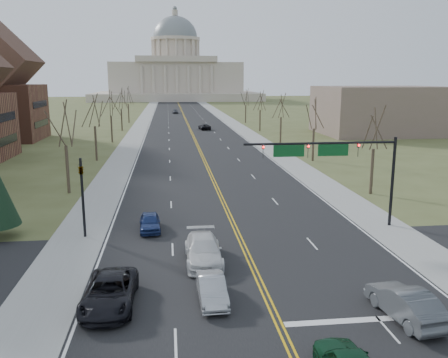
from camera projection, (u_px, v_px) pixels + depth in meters
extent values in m
plane|color=#494F27|center=(275.00, 315.00, 23.81)|extent=(600.00, 600.00, 0.00)
cube|color=black|center=(187.00, 121.00, 130.66)|extent=(20.00, 380.00, 0.01)
cube|color=black|center=(254.00, 268.00, 29.64)|extent=(120.00, 14.00, 0.01)
cube|color=gray|center=(143.00, 122.00, 129.29)|extent=(4.00, 380.00, 0.03)
cube|color=gray|center=(230.00, 121.00, 132.04)|extent=(4.00, 380.00, 0.03)
cube|color=gold|center=(187.00, 121.00, 130.66)|extent=(0.42, 380.00, 0.01)
cube|color=silver|center=(151.00, 122.00, 129.54)|extent=(0.15, 380.00, 0.01)
cube|color=silver|center=(222.00, 121.00, 131.78)|extent=(0.15, 380.00, 0.01)
cube|color=silver|center=(378.00, 319.00, 23.41)|extent=(9.50, 0.50, 0.01)
cube|color=#BEB09F|center=(177.00, 96.00, 266.24)|extent=(90.00, 60.00, 4.00)
cube|color=#BEB09F|center=(176.00, 78.00, 264.16)|extent=(70.00, 40.00, 16.00)
cube|color=#BEB09F|center=(177.00, 59.00, 242.27)|extent=(42.00, 3.00, 3.00)
cylinder|color=#BEB09F|center=(176.00, 52.00, 261.24)|extent=(24.00, 24.00, 12.00)
cylinder|color=#BEB09F|center=(175.00, 39.00, 259.83)|extent=(27.00, 27.00, 1.60)
ellipsoid|color=slate|center=(175.00, 38.00, 259.66)|extent=(24.00, 24.00, 22.80)
cylinder|color=#BEB09F|center=(175.00, 13.00, 256.98)|extent=(3.20, 3.20, 3.00)
sphere|color=slate|center=(175.00, 8.00, 256.50)|extent=(2.40, 2.40, 2.40)
cylinder|color=black|center=(392.00, 182.00, 37.61)|extent=(0.24, 0.24, 7.20)
cylinder|color=black|center=(321.00, 143.00, 36.26)|extent=(12.00, 0.18, 0.18)
imported|color=black|center=(358.00, 150.00, 36.71)|extent=(0.35, 0.40, 1.10)
sphere|color=#FF0C0C|center=(359.00, 145.00, 36.50)|extent=(0.18, 0.18, 0.18)
imported|color=black|center=(308.00, 151.00, 36.26)|extent=(0.35, 0.40, 1.10)
sphere|color=#FF0C0C|center=(309.00, 146.00, 36.04)|extent=(0.18, 0.18, 0.18)
imported|color=black|center=(263.00, 151.00, 35.86)|extent=(0.35, 0.40, 1.10)
sphere|color=#FF0C0C|center=(263.00, 147.00, 35.64)|extent=(0.18, 0.18, 0.18)
cube|color=#0C4C1E|center=(333.00, 150.00, 36.49)|extent=(2.40, 0.12, 0.90)
cube|color=#0C4C1E|center=(289.00, 151.00, 36.08)|extent=(2.40, 0.12, 0.90)
cylinder|color=black|center=(83.00, 198.00, 34.99)|extent=(0.20, 0.20, 6.00)
imported|color=black|center=(81.00, 169.00, 34.53)|extent=(0.32, 0.36, 0.99)
cylinder|color=#362920|center=(372.00, 171.00, 48.42)|extent=(0.32, 0.32, 4.68)
cylinder|color=#362920|center=(68.00, 170.00, 48.72)|extent=(0.32, 0.32, 4.95)
cylinder|color=#362920|center=(313.00, 145.00, 67.84)|extent=(0.32, 0.32, 4.68)
cylinder|color=#362920|center=(96.00, 144.00, 68.15)|extent=(0.32, 0.32, 4.95)
cylinder|color=#362920|center=(281.00, 130.00, 87.27)|extent=(0.32, 0.32, 4.68)
cylinder|color=#362920|center=(112.00, 129.00, 87.58)|extent=(0.32, 0.32, 4.95)
cylinder|color=#362920|center=(260.00, 121.00, 106.70)|extent=(0.32, 0.32, 4.68)
cylinder|color=#362920|center=(122.00, 120.00, 107.00)|extent=(0.32, 0.32, 4.95)
cylinder|color=#362920|center=(246.00, 114.00, 126.13)|extent=(0.32, 0.32, 4.68)
cylinder|color=#362920|center=(129.00, 113.00, 126.43)|extent=(0.32, 0.32, 4.95)
cube|color=black|center=(6.00, 141.00, 68.53)|extent=(0.10, 9.80, 1.20)
cube|color=black|center=(4.00, 117.00, 67.84)|extent=(0.10, 9.80, 1.20)
cube|color=black|center=(42.00, 123.00, 91.67)|extent=(0.10, 9.80, 1.20)
cube|color=black|center=(40.00, 104.00, 90.90)|extent=(0.10, 9.80, 1.20)
cube|color=#6C5B4D|center=(380.00, 110.00, 101.18)|extent=(25.00, 20.00, 10.00)
imported|color=#494D51|center=(405.00, 303.00, 23.32)|extent=(2.35, 5.12, 1.63)
imported|color=#95989D|center=(212.00, 289.00, 25.19)|extent=(1.52, 4.07, 1.33)
imported|color=black|center=(110.00, 292.00, 24.59)|extent=(2.76, 5.69, 1.56)
imported|color=silver|center=(203.00, 250.00, 30.50)|extent=(2.31, 5.63, 1.63)
imported|color=navy|center=(150.00, 222.00, 36.93)|extent=(1.77, 4.01, 1.34)
imported|color=black|center=(204.00, 127.00, 109.78)|extent=(2.85, 5.05, 1.33)
imported|color=#575860|center=(175.00, 111.00, 160.37)|extent=(2.20, 4.61, 1.52)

